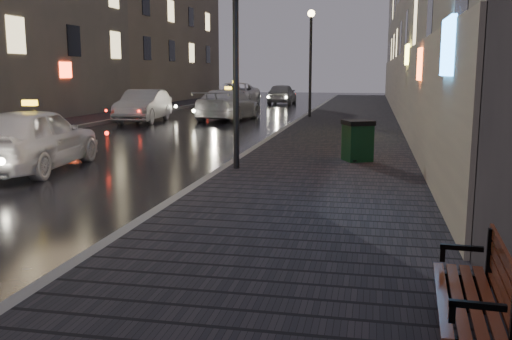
{
  "coord_description": "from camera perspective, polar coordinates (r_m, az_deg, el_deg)",
  "views": [
    {
      "loc": [
        4.98,
        -7.01,
        2.42
      ],
      "look_at": [
        3.17,
        1.88,
        0.85
      ],
      "focal_mm": 40.0,
      "sensor_mm": 36.0,
      "label": 1
    }
  ],
  "objects": [
    {
      "name": "curb",
      "position": [
        28.32,
        4.45,
        5.05
      ],
      "size": [
        0.2,
        58.0,
        0.15
      ],
      "primitive_type": "cube",
      "color": "slate",
      "rests_on": "ground"
    },
    {
      "name": "taxi_mid",
      "position": [
        29.02,
        -2.78,
        6.55
      ],
      "size": [
        2.64,
        5.46,
        1.53
      ],
      "primitive_type": "imported",
      "rotation": [
        0.0,
        0.0,
        3.05
      ],
      "color": "silver",
      "rests_on": "ground"
    },
    {
      "name": "car_far",
      "position": [
        43.11,
        2.62,
        7.61
      ],
      "size": [
        1.86,
        4.51,
        1.53
      ],
      "primitive_type": "imported",
      "rotation": [
        0.0,
        0.0,
        3.15
      ],
      "color": "gray",
      "rests_on": "ground"
    },
    {
      "name": "trash_bin",
      "position": [
        14.86,
        10.12,
        2.94
      ],
      "size": [
        0.9,
        0.9,
        1.04
      ],
      "rotation": [
        0.0,
        0.0,
        0.43
      ],
      "color": "black",
      "rests_on": "sidewalk"
    },
    {
      "name": "taxi_near",
      "position": [
        15.06,
        -21.49,
        2.96
      ],
      "size": [
        2.38,
        4.87,
        1.6
      ],
      "primitive_type": "imported",
      "rotation": [
        0.0,
        0.0,
        3.25
      ],
      "color": "silver",
      "rests_on": "ground"
    },
    {
      "name": "ground",
      "position": [
        8.93,
        -23.08,
        -6.71
      ],
      "size": [
        120.0,
        120.0,
        0.0
      ],
      "primitive_type": "plane",
      "color": "black",
      "rests_on": "ground"
    },
    {
      "name": "curb_far",
      "position": [
        30.71,
        -12.33,
        5.22
      ],
      "size": [
        0.2,
        58.0,
        0.15
      ],
      "primitive_type": "cube",
      "color": "slate",
      "rests_on": "ground"
    },
    {
      "name": "car_left_mid",
      "position": [
        28.31,
        -11.18,
        6.31
      ],
      "size": [
        2.1,
        4.85,
        1.55
      ],
      "primitive_type": "imported",
      "rotation": [
        0.0,
        0.0,
        0.1
      ],
      "color": "#98979F",
      "rests_on": "ground"
    },
    {
      "name": "sidewalk",
      "position": [
        28.13,
        9.33,
        4.91
      ],
      "size": [
        4.6,
        58.0,
        0.15
      ],
      "primitive_type": "cube",
      "color": "black",
      "rests_on": "ground"
    },
    {
      "name": "bench",
      "position": [
        5.18,
        21.6,
        -11.74
      ],
      "size": [
        0.68,
        1.7,
        0.85
      ],
      "rotation": [
        0.0,
        0.0,
        -0.06
      ],
      "color": "black",
      "rests_on": "sidewalk"
    },
    {
      "name": "lamp_far",
      "position": [
        29.2,
        5.49,
        11.88
      ],
      "size": [
        0.36,
        0.36,
        5.28
      ],
      "color": "black",
      "rests_on": "sidewalk"
    },
    {
      "name": "taxi_far",
      "position": [
        40.44,
        -2.11,
        7.56
      ],
      "size": [
        2.85,
        5.98,
        1.65
      ],
      "primitive_type": "imported",
      "rotation": [
        0.0,
        0.0,
        0.02
      ],
      "color": "silver",
      "rests_on": "ground"
    },
    {
      "name": "building_far_c",
      "position": [
        49.68,
        -10.61,
        13.22
      ],
      "size": [
        6.0,
        22.0,
        11.0
      ],
      "primitive_type": "cube",
      "color": "#6B6051",
      "rests_on": "ground"
    },
    {
      "name": "lamp_near",
      "position": [
        13.42,
        -2.05,
        14.38
      ],
      "size": [
        0.36,
        0.36,
        5.28
      ],
      "color": "black",
      "rests_on": "sidewalk"
    },
    {
      "name": "sidewalk_far",
      "position": [
        31.26,
        -14.52,
        5.21
      ],
      "size": [
        2.4,
        58.0,
        0.15
      ],
      "primitive_type": "cube",
      "color": "black",
      "rests_on": "ground"
    }
  ]
}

